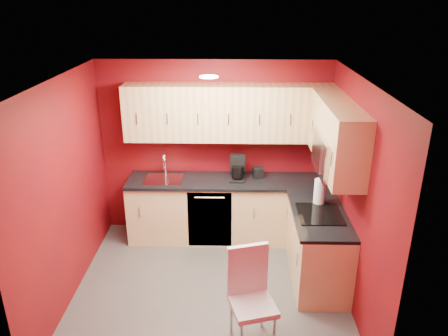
{
  "coord_description": "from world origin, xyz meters",
  "views": [
    {
      "loc": [
        0.27,
        -4.34,
        3.31
      ],
      "look_at": [
        0.15,
        0.55,
        1.34
      ],
      "focal_mm": 35.0,
      "sensor_mm": 36.0,
      "label": 1
    }
  ],
  "objects_px": {
    "coffee_maker": "(237,169)",
    "dining_chair": "(253,300)",
    "microwave": "(336,154)",
    "sink": "(164,176)",
    "napkin_holder": "(258,172)",
    "paper_towel": "(320,192)"
  },
  "relations": [
    {
      "from": "microwave",
      "to": "dining_chair",
      "type": "bearing_deg",
      "value": -130.95
    },
    {
      "from": "sink",
      "to": "dining_chair",
      "type": "distance_m",
      "value": 2.41
    },
    {
      "from": "napkin_holder",
      "to": "paper_towel",
      "type": "bearing_deg",
      "value": -48.82
    },
    {
      "from": "coffee_maker",
      "to": "napkin_holder",
      "type": "xyz_separation_m",
      "value": [
        0.29,
        0.11,
        -0.1
      ]
    },
    {
      "from": "napkin_holder",
      "to": "coffee_maker",
      "type": "bearing_deg",
      "value": -159.31
    },
    {
      "from": "coffee_maker",
      "to": "paper_towel",
      "type": "height_order",
      "value": "coffee_maker"
    },
    {
      "from": "microwave",
      "to": "sink",
      "type": "xyz_separation_m",
      "value": [
        -2.09,
        1.0,
        -0.72
      ]
    },
    {
      "from": "sink",
      "to": "paper_towel",
      "type": "bearing_deg",
      "value": -19.62
    },
    {
      "from": "coffee_maker",
      "to": "napkin_holder",
      "type": "height_order",
      "value": "coffee_maker"
    },
    {
      "from": "microwave",
      "to": "napkin_holder",
      "type": "relative_size",
      "value": 5.27
    },
    {
      "from": "microwave",
      "to": "coffee_maker",
      "type": "distance_m",
      "value": 1.56
    },
    {
      "from": "microwave",
      "to": "sink",
      "type": "distance_m",
      "value": 2.43
    },
    {
      "from": "coffee_maker",
      "to": "napkin_holder",
      "type": "distance_m",
      "value": 0.33
    },
    {
      "from": "sink",
      "to": "dining_chair",
      "type": "bearing_deg",
      "value": -60.49
    },
    {
      "from": "dining_chair",
      "to": "microwave",
      "type": "bearing_deg",
      "value": 33.12
    },
    {
      "from": "microwave",
      "to": "sink",
      "type": "bearing_deg",
      "value": 154.4
    },
    {
      "from": "coffee_maker",
      "to": "dining_chair",
      "type": "height_order",
      "value": "coffee_maker"
    },
    {
      "from": "microwave",
      "to": "dining_chair",
      "type": "relative_size",
      "value": 0.74
    },
    {
      "from": "coffee_maker",
      "to": "dining_chair",
      "type": "xyz_separation_m",
      "value": [
        0.15,
        -2.04,
        -0.57
      ]
    },
    {
      "from": "sink",
      "to": "coffee_maker",
      "type": "height_order",
      "value": "coffee_maker"
    },
    {
      "from": "sink",
      "to": "dining_chair",
      "type": "height_order",
      "value": "sink"
    },
    {
      "from": "microwave",
      "to": "dining_chair",
      "type": "distance_m",
      "value": 1.82
    }
  ]
}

